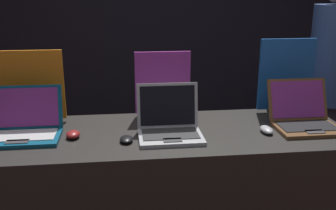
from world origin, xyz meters
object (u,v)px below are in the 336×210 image
Objects in this scene: promo_stand_front at (29,89)px; promo_stand_back at (286,78)px; laptop_middle at (169,124)px; laptop_back at (304,117)px; promo_stand_middle at (163,86)px; laptop_front at (22,126)px; mouse_front at (73,134)px; person_bystander at (329,93)px; mouse_middle at (126,139)px; mouse_back at (266,130)px.

promo_stand_front is 1.52m from promo_stand_back.
promo_stand_back is (0.76, 0.32, 0.16)m from laptop_middle.
laptop_middle is 0.95× the size of laptop_back.
laptop_front is at bearing -161.22° from promo_stand_middle.
laptop_front reaches higher than mouse_front.
person_bystander reaches higher than promo_stand_middle.
promo_stand_front reaches higher than mouse_middle.
mouse_front is (0.26, -0.05, -0.04)m from laptop_front.
promo_stand_front is at bearing 146.24° from mouse_middle.
mouse_middle is at bearing -173.78° from laptop_back.
mouse_middle is 0.22× the size of promo_stand_back.
promo_stand_middle is 1.14× the size of laptop_back.
promo_stand_middle is 1.31m from person_bystander.
promo_stand_back is at bearing 1.17° from promo_stand_front.
mouse_back is 0.46m from promo_stand_back.
mouse_middle is at bearing -176.66° from mouse_back.
laptop_front is 3.96× the size of mouse_middle.
promo_stand_front is at bearing -177.11° from promo_stand_middle.
mouse_front is 1.31m from promo_stand_back.
promo_stand_middle reaches higher than mouse_back.
laptop_back is 0.25m from mouse_back.
mouse_middle is at bearing -158.51° from promo_stand_back.
mouse_front is 0.83× the size of mouse_back.
laptop_middle is at bearing 16.47° from mouse_middle.
promo_stand_front is 2.06m from person_bystander.
promo_stand_front is 1.33m from mouse_back.
promo_stand_back is at bearing 21.49° from mouse_middle.
mouse_back is (-0.24, -0.06, -0.04)m from laptop_back.
promo_stand_front is (0.00, 0.22, 0.14)m from laptop_front.
person_bystander is at bearing 43.75° from mouse_back.
promo_stand_back is (0.00, 0.28, 0.16)m from laptop_back.
laptop_back is 0.81m from person_bystander.
promo_stand_front is at bearing -178.83° from promo_stand_back.
laptop_back is at bearing -90.00° from promo_stand_back.
person_bystander is (1.48, 0.75, -0.00)m from mouse_middle.
mouse_back is (0.52, -0.02, -0.04)m from laptop_middle.
laptop_back is (0.76, -0.29, -0.13)m from promo_stand_middle.
laptop_middle is at bearing -90.00° from promo_stand_middle.
laptop_middle is (0.76, -0.29, -0.14)m from promo_stand_front.
laptop_front is 1.55m from promo_stand_back.
laptop_back is at bearing 6.22° from mouse_middle.
laptop_front is 1.14× the size of laptop_back.
laptop_back is at bearing 15.04° from mouse_back.
mouse_front is at bearing 177.58° from laptop_middle.
mouse_back is at bearing -33.96° from promo_stand_middle.
laptop_back is at bearing -1.10° from laptop_front.
laptop_front is at bearing 165.65° from mouse_middle.
laptop_middle is (0.50, -0.02, 0.04)m from mouse_front.
laptop_back is at bearing -9.33° from promo_stand_front.
laptop_front reaches higher than mouse_back.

